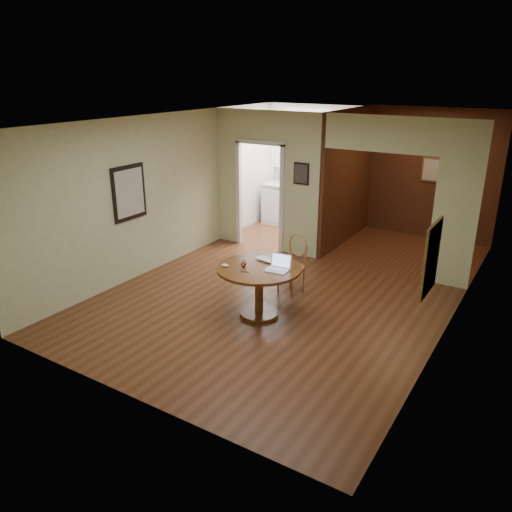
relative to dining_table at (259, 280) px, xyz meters
The scene contains 11 objects.
floor 0.57m from the dining_table, 133.44° to the left, with size 5.00×5.00×0.00m, color #4F2A16.
room_shell 3.31m from the dining_table, 99.72° to the left, with size 5.20×7.50×5.00m.
dining_table is the anchor object (origin of this frame).
chair 1.00m from the dining_table, 88.14° to the left, with size 0.49×0.49×0.96m.
open_laptop 0.39m from the dining_table, 13.37° to the left, with size 0.32×0.29×0.21m.
closed_laptop 0.30m from the dining_table, 102.31° to the left, with size 0.36×0.23×0.03m, color #ACACB1.
mouse 0.53m from the dining_table, 148.88° to the right, with size 0.11×0.06×0.05m, color white.
wine_glass 0.33m from the dining_table, 152.42° to the right, with size 0.08×0.08×0.09m, color white, non-canonical shape.
pen 0.34m from the dining_table, 105.27° to the right, with size 0.01×0.01×0.12m, color navy.
kitchen_cabinet 4.51m from the dining_table, 108.42° to the left, with size 2.06×0.60×0.94m.
grocery_bag 4.46m from the dining_table, 104.95° to the left, with size 0.32×0.27×0.32m, color beige.
Camera 1 is at (3.53, -5.67, 3.37)m, focal length 35.00 mm.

